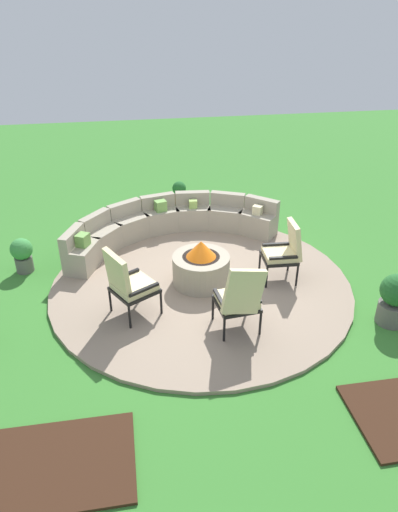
{
  "coord_description": "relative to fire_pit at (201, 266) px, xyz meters",
  "views": [
    {
      "loc": [
        -1.13,
        -6.53,
        4.31
      ],
      "look_at": [
        0.0,
        0.2,
        0.45
      ],
      "focal_mm": 32.75,
      "sensor_mm": 36.0,
      "label": 1
    }
  ],
  "objects": [
    {
      "name": "ground_plane",
      "position": [
        0.0,
        0.0,
        -0.36
      ],
      "size": [
        24.0,
        24.0,
        0.0
      ],
      "primitive_type": "plane",
      "color": "#387A2D"
    },
    {
      "name": "patio_circle",
      "position": [
        0.0,
        0.0,
        -0.33
      ],
      "size": [
        4.99,
        4.99,
        0.06
      ],
      "primitive_type": "cylinder",
      "color": "gray",
      "rests_on": "ground_plane"
    },
    {
      "name": "mulch_bed_left",
      "position": [
        -2.25,
        -3.17,
        -0.34
      ],
      "size": [
        1.97,
        1.12,
        0.04
      ],
      "primitive_type": "cube",
      "color": "#382114",
      "rests_on": "ground_plane"
    },
    {
      "name": "fire_pit",
      "position": [
        0.0,
        0.0,
        0.0
      ],
      "size": [
        0.95,
        0.95,
        0.77
      ],
      "color": "#9E937F",
      "rests_on": "patio_circle"
    },
    {
      "name": "curved_stone_bench",
      "position": [
        -0.39,
        1.68,
        -0.01
      ],
      "size": [
        4.13,
        1.98,
        0.72
      ],
      "color": "#9E937F",
      "rests_on": "patio_circle"
    },
    {
      "name": "lounge_chair_front_left",
      "position": [
        -1.2,
        -0.72,
        0.26
      ],
      "size": [
        0.81,
        0.82,
        1.13
      ],
      "rotation": [
        0.0,
        0.0,
        5.24
      ],
      "color": "black",
      "rests_on": "patio_circle"
    },
    {
      "name": "lounge_chair_front_right",
      "position": [
        0.3,
        -1.36,
        0.26
      ],
      "size": [
        0.66,
        0.63,
        1.14
      ],
      "rotation": [
        0.0,
        0.0,
        6.39
      ],
      "color": "black",
      "rests_on": "patio_circle"
    },
    {
      "name": "lounge_chair_back_left",
      "position": [
        1.38,
        -0.11,
        0.24
      ],
      "size": [
        0.62,
        0.55,
        1.04
      ],
      "rotation": [
        0.0,
        0.0,
        7.81
      ],
      "color": "black",
      "rests_on": "patio_circle"
    },
    {
      "name": "potted_plant_0",
      "position": [
        2.62,
        -1.47,
        0.06
      ],
      "size": [
        0.48,
        0.48,
        0.81
      ],
      "color": "#605B56",
      "rests_on": "ground_plane"
    },
    {
      "name": "potted_plant_1",
      "position": [
        0.1,
        3.55,
        -0.07
      ],
      "size": [
        0.32,
        0.32,
        0.53
      ],
      "color": "brown",
      "rests_on": "ground_plane"
    },
    {
      "name": "potted_plant_3",
      "position": [
        -2.99,
        0.97,
        -0.02
      ],
      "size": [
        0.38,
        0.38,
        0.63
      ],
      "color": "#605B56",
      "rests_on": "ground_plane"
    }
  ]
}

